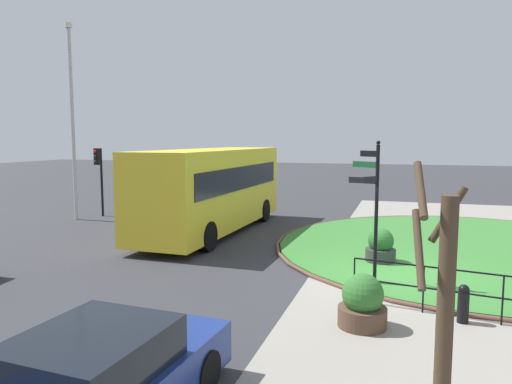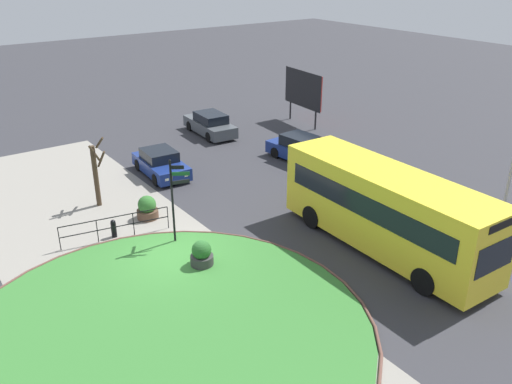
# 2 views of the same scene
# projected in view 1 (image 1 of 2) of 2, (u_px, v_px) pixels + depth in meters

# --- Properties ---
(ground) EXTENTS (120.00, 120.00, 0.00)m
(ground) POSITION_uv_depth(u_px,v_px,m) (396.00, 277.00, 12.66)
(ground) COLOR #333338
(sidewalk_paving) EXTENTS (32.00, 8.22, 0.02)m
(sidewalk_paving) POSITION_uv_depth(u_px,v_px,m) (473.00, 283.00, 12.10)
(sidewalk_paving) COLOR gray
(sidewalk_paving) RESTS_ON ground
(grass_island) EXTENTS (13.11, 13.11, 0.10)m
(grass_island) POSITION_uv_depth(u_px,v_px,m) (477.00, 249.00, 15.68)
(grass_island) COLOR #387A33
(grass_island) RESTS_ON ground
(grass_kerb_ring) EXTENTS (13.42, 13.42, 0.11)m
(grass_kerb_ring) POSITION_uv_depth(u_px,v_px,m) (477.00, 249.00, 15.68)
(grass_kerb_ring) COLOR brown
(grass_kerb_ring) RESTS_ON ground
(signpost_directional) EXTENTS (0.92, 0.76, 3.65)m
(signpost_directional) POSITION_uv_depth(u_px,v_px,m) (373.00, 201.00, 11.67)
(signpost_directional) COLOR black
(signpost_directional) RESTS_ON ground
(bollard_foreground) EXTENTS (0.22, 0.22, 0.80)m
(bollard_foreground) POSITION_uv_depth(u_px,v_px,m) (463.00, 304.00, 9.44)
(bollard_foreground) COLOR black
(bollard_foreground) RESTS_ON ground
(railing_grass_edge) EXTENTS (0.83, 4.43, 1.04)m
(railing_grass_edge) POSITION_uv_depth(u_px,v_px,m) (462.00, 287.00, 9.62)
(railing_grass_edge) COLOR black
(railing_grass_edge) RESTS_ON ground
(bus_yellow) EXTENTS (9.54, 2.73, 3.29)m
(bus_yellow) POSITION_uv_depth(u_px,v_px,m) (213.00, 188.00, 18.62)
(bus_yellow) COLOR yellow
(bus_yellow) RESTS_ON ground
(car_trailing) EXTENTS (4.12, 2.04, 1.35)m
(car_trailing) POSITION_uv_depth(u_px,v_px,m) (100.00, 384.00, 5.92)
(car_trailing) COLOR navy
(car_trailing) RESTS_ON ground
(traffic_light_near) EXTENTS (0.49, 0.30, 3.26)m
(traffic_light_near) POSITION_uv_depth(u_px,v_px,m) (99.00, 166.00, 22.40)
(traffic_light_near) COLOR black
(traffic_light_near) RESTS_ON ground
(lamppost_tall) EXTENTS (0.32, 0.32, 8.80)m
(lamppost_tall) POSITION_uv_depth(u_px,v_px,m) (72.00, 117.00, 21.29)
(lamppost_tall) COLOR #B7B7BC
(lamppost_tall) RESTS_ON ground
(planter_near_signpost) EXTENTS (0.96, 0.96, 1.08)m
(planter_near_signpost) POSITION_uv_depth(u_px,v_px,m) (362.00, 304.00, 9.24)
(planter_near_signpost) COLOR brown
(planter_near_signpost) RESTS_ON ground
(planter_kerbside) EXTENTS (0.88, 0.88, 1.09)m
(planter_kerbside) POSITION_uv_depth(u_px,v_px,m) (381.00, 248.00, 13.91)
(planter_kerbside) COLOR #383838
(planter_kerbside) RESTS_ON ground
(street_tree_bare) EXTENTS (0.83, 0.71, 3.39)m
(street_tree_bare) POSITION_uv_depth(u_px,v_px,m) (442.00, 290.00, 6.30)
(street_tree_bare) COLOR #423323
(street_tree_bare) RESTS_ON ground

